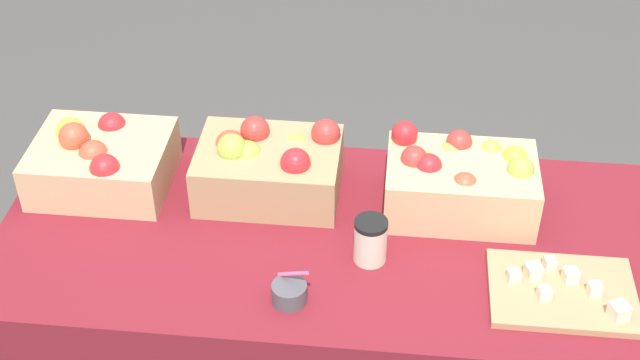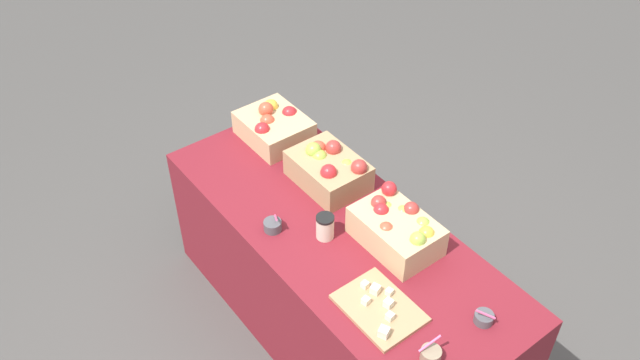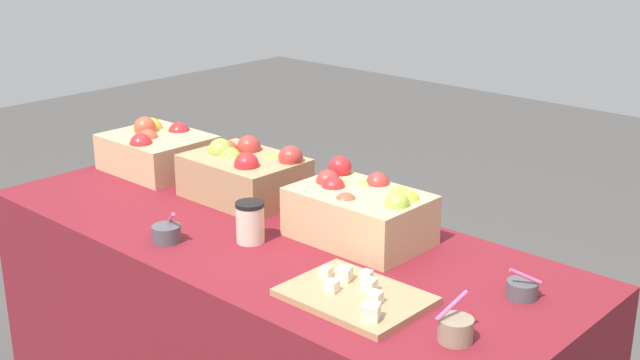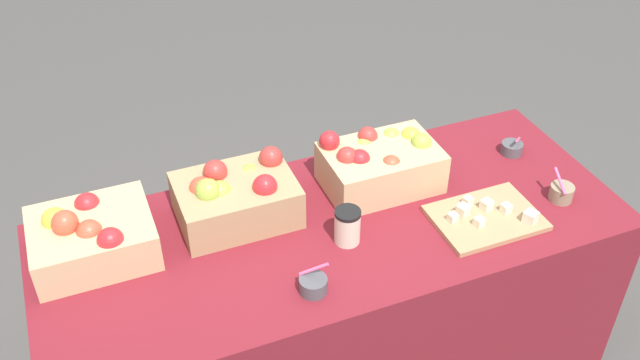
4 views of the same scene
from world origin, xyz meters
name	(u,v)px [view 4 (image 4 of 4)]	position (x,y,z in m)	size (l,w,h in m)	color
table	(333,304)	(0.00, 0.00, 0.37)	(1.90, 0.76, 0.74)	maroon
apple_crate_left	(91,235)	(-0.73, 0.15, 0.82)	(0.36, 0.30, 0.19)	tan
apple_crate_middle	(236,196)	(-0.28, 0.16, 0.82)	(0.38, 0.27, 0.19)	tan
apple_crate_right	(379,164)	(0.22, 0.14, 0.83)	(0.38, 0.26, 0.20)	tan
cutting_board_front	(486,217)	(0.46, -0.16, 0.75)	(0.34, 0.25, 0.06)	tan
sample_bowl_near	(512,148)	(0.76, 0.13, 0.76)	(0.08, 0.08, 0.09)	#4C4C51
sample_bowl_mid	(313,285)	(-0.17, -0.25, 0.77)	(0.09, 0.08, 0.10)	#4C4C51
sample_bowl_far	(561,192)	(0.75, -0.16, 0.77)	(0.08, 0.10, 0.11)	gray
coffee_cup	(347,226)	(0.01, -0.08, 0.80)	(0.08, 0.08, 0.12)	beige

